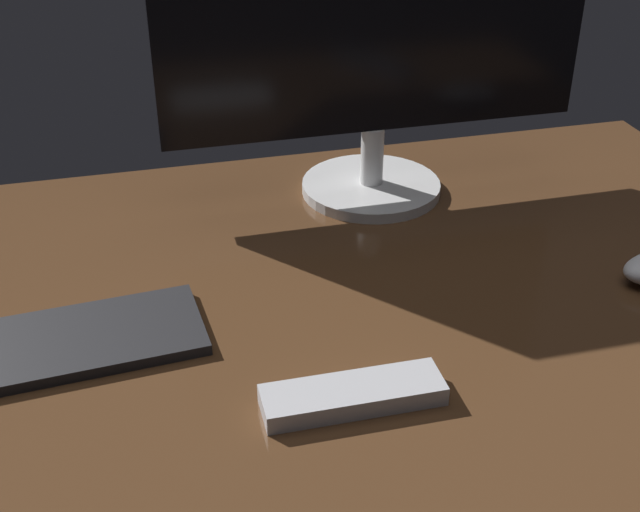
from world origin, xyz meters
TOP-DOWN VIEW (x-y plane):
  - desk at (0.00, 0.00)cm, footprint 140.00×84.00cm
  - monitor at (18.70, 26.19)cm, footprint 59.25×20.17cm
  - keyboard at (-27.41, -2.07)cm, footprint 36.23×15.28cm
  - tv_remote at (3.02, -18.11)cm, footprint 18.14×5.39cm

SIDE VIEW (x-z plane):
  - desk at x=0.00cm, z-range 0.00..2.00cm
  - keyboard at x=-27.41cm, z-range 2.00..3.29cm
  - tv_remote at x=3.02cm, z-range 2.00..4.07cm
  - monitor at x=18.70cm, z-range 3.31..46.53cm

